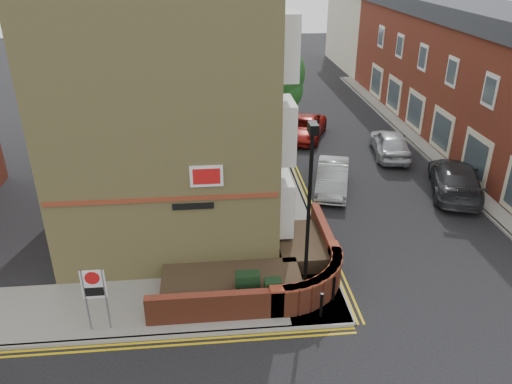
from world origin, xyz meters
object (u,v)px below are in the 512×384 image
at_px(lamppost, 308,218).
at_px(zone_sign, 94,289).
at_px(utility_cabinet_large, 248,288).
at_px(silver_car_near, 332,177).

xyz_separation_m(lamppost, zone_sign, (-6.60, -0.70, -1.70)).
distance_m(utility_cabinet_large, zone_sign, 4.86).
bearing_deg(utility_cabinet_large, zone_sign, -170.31).
xyz_separation_m(utility_cabinet_large, silver_car_near, (4.91, 8.52, -0.02)).
relative_size(utility_cabinet_large, zone_sign, 0.55).
bearing_deg(lamppost, utility_cabinet_large, 176.99).
height_order(lamppost, utility_cabinet_large, lamppost).
bearing_deg(lamppost, zone_sign, -173.93).
bearing_deg(silver_car_near, utility_cabinet_large, -104.08).
relative_size(lamppost, zone_sign, 2.86).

